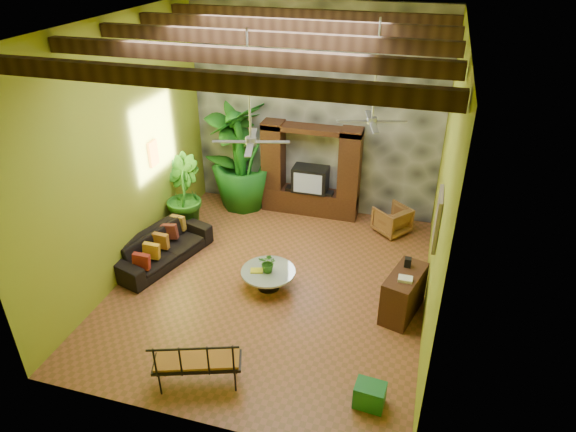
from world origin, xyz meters
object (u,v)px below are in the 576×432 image
(ceiling_fan_front, at_px, (250,129))
(iron_bench, at_px, (195,361))
(sofa, at_px, (162,247))
(green_bin, at_px, (370,395))
(wicker_armchair, at_px, (392,220))
(entertainment_center, at_px, (311,177))
(ceiling_fan_back, at_px, (373,110))
(tall_plant_b, at_px, (182,194))
(tall_plant_a, at_px, (236,154))
(tall_plant_c, at_px, (242,156))
(side_console, at_px, (403,294))
(coffee_table, at_px, (268,277))

(ceiling_fan_front, distance_m, iron_bench, 3.79)
(sofa, relative_size, green_bin, 5.10)
(wicker_armchair, bearing_deg, entertainment_center, -61.78)
(entertainment_center, height_order, green_bin, entertainment_center)
(entertainment_center, xyz_separation_m, ceiling_fan_back, (1.60, -1.94, 2.44))
(ceiling_fan_front, bearing_deg, tall_plant_b, 142.22)
(entertainment_center, distance_m, iron_bench, 6.06)
(tall_plant_a, bearing_deg, iron_bench, -74.92)
(entertainment_center, bearing_deg, sofa, -129.93)
(tall_plant_c, height_order, side_console, tall_plant_c)
(side_console, bearing_deg, iron_bench, -121.20)
(side_console, bearing_deg, tall_plant_c, 159.23)
(entertainment_center, xyz_separation_m, green_bin, (2.33, -5.62, -0.77))
(entertainment_center, relative_size, wicker_armchair, 3.32)
(wicker_armchair, height_order, green_bin, wicker_armchair)
(tall_plant_a, distance_m, tall_plant_b, 1.85)
(sofa, relative_size, coffee_table, 2.13)
(side_console, bearing_deg, tall_plant_b, 177.96)
(entertainment_center, distance_m, sofa, 3.98)
(iron_bench, xyz_separation_m, side_console, (2.90, 2.70, -0.10))
(coffee_table, bearing_deg, tall_plant_b, 147.92)
(tall_plant_a, xyz_separation_m, tall_plant_c, (0.20, -0.12, 0.01))
(entertainment_center, bearing_deg, tall_plant_a, 179.60)
(tall_plant_b, bearing_deg, iron_bench, -61.97)
(coffee_table, bearing_deg, ceiling_fan_front, -122.05)
(sofa, bearing_deg, side_console, -76.92)
(entertainment_center, distance_m, tall_plant_c, 1.79)
(tall_plant_a, bearing_deg, tall_plant_c, -31.53)
(entertainment_center, bearing_deg, wicker_armchair, -11.72)
(sofa, xyz_separation_m, tall_plant_c, (0.78, 2.90, 1.02))
(tall_plant_a, relative_size, tall_plant_b, 1.48)
(ceiling_fan_front, bearing_deg, wicker_armchair, 53.60)
(sofa, bearing_deg, tall_plant_c, 1.62)
(wicker_armchair, distance_m, tall_plant_a, 4.18)
(side_console, bearing_deg, green_bin, -80.84)
(sofa, height_order, tall_plant_b, tall_plant_b)
(entertainment_center, relative_size, side_console, 2.16)
(sofa, bearing_deg, wicker_armchair, -44.07)
(tall_plant_b, relative_size, side_console, 1.65)
(wicker_armchair, relative_size, iron_bench, 0.51)
(iron_bench, bearing_deg, sofa, 106.98)
(ceiling_fan_back, relative_size, iron_bench, 1.30)
(ceiling_fan_front, relative_size, coffee_table, 1.72)
(tall_plant_c, bearing_deg, wicker_armchair, -4.84)
(iron_bench, relative_size, green_bin, 3.16)
(tall_plant_a, height_order, green_bin, tall_plant_a)
(tall_plant_b, xyz_separation_m, tall_plant_c, (0.91, 1.53, 0.44))
(sofa, xyz_separation_m, tall_plant_a, (0.58, 3.02, 1.01))
(wicker_armchair, height_order, tall_plant_a, tall_plant_a)
(tall_plant_c, relative_size, coffee_table, 2.51)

